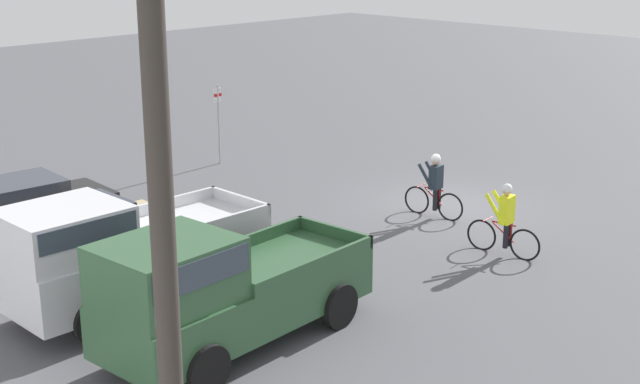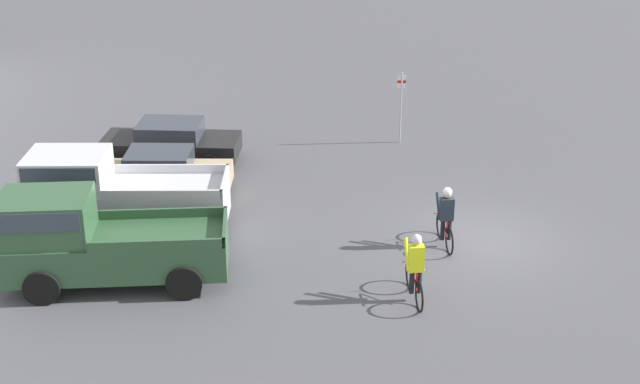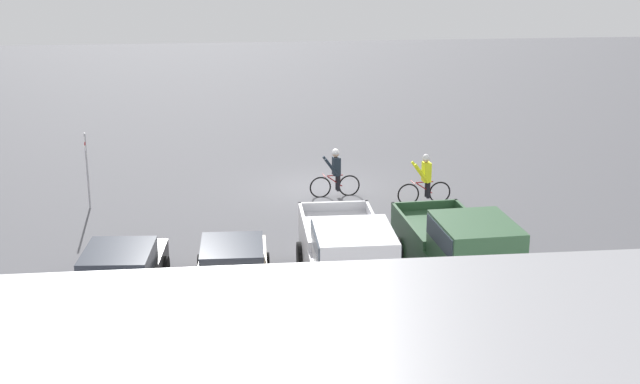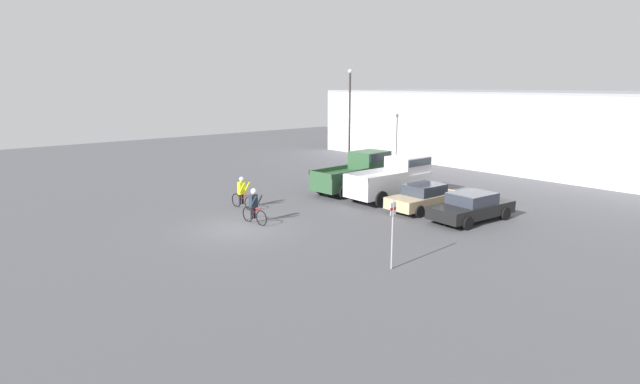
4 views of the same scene
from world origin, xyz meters
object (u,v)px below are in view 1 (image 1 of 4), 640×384
object	(u,v)px
cyclist_1	(505,220)
pickup_truck_0	(216,289)
cyclist_0	(435,185)
fire_lane_sign	(218,117)
sedan_0	(83,233)
sedan_1	(19,208)
pickup_truck_1	(119,251)

from	to	relation	value
cyclist_1	pickup_truck_0	bearing A→B (deg)	83.53
cyclist_0	fire_lane_sign	xyz separation A→B (m)	(8.25, 0.41, 0.68)
cyclist_0	fire_lane_sign	bearing A→B (deg)	2.85
sedan_0	sedan_1	bearing A→B (deg)	1.34
pickup_truck_0	sedan_1	distance (m)	8.48
cyclist_0	fire_lane_sign	size ratio (longest dim) A/B	0.70
pickup_truck_1	fire_lane_sign	world-z (taller)	fire_lane_sign
pickup_truck_0	fire_lane_sign	distance (m)	13.33
pickup_truck_1	sedan_0	size ratio (longest dim) A/B	1.23
pickup_truck_1	sedan_0	world-z (taller)	pickup_truck_1
sedan_1	cyclist_0	bearing A→B (deg)	-127.99
pickup_truck_0	cyclist_0	world-z (taller)	pickup_truck_0
sedan_1	pickup_truck_1	bearing A→B (deg)	172.01
pickup_truck_0	pickup_truck_1	size ratio (longest dim) A/B	1.02
pickup_truck_0	cyclist_1	distance (m)	7.85
sedan_0	sedan_1	xyz separation A→B (m)	(2.80, 0.07, 0.00)
cyclist_0	cyclist_1	world-z (taller)	cyclist_1
cyclist_1	sedan_0	bearing A→B (deg)	47.18
pickup_truck_1	cyclist_1	world-z (taller)	pickup_truck_1
pickup_truck_1	cyclist_0	size ratio (longest dim) A/B	3.03
pickup_truck_1	cyclist_0	bearing A→B (deg)	-95.34
sedan_0	cyclist_0	size ratio (longest dim) A/B	2.45
pickup_truck_1	cyclist_1	size ratio (longest dim) A/B	2.88
cyclist_0	cyclist_1	size ratio (longest dim) A/B	0.95
pickup_truck_1	fire_lane_sign	bearing A→B (deg)	-49.34
sedan_0	fire_lane_sign	distance (m)	9.07
pickup_truck_0	sedan_1	world-z (taller)	pickup_truck_0
cyclist_0	cyclist_1	xyz separation A→B (m)	(-2.88, 1.15, -0.00)
sedan_0	sedan_1	distance (m)	2.80
sedan_0	fire_lane_sign	size ratio (longest dim) A/B	1.71
pickup_truck_1	cyclist_0	xyz separation A→B (m)	(-0.84, -9.03, -0.37)
sedan_1	fire_lane_sign	size ratio (longest dim) A/B	1.83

